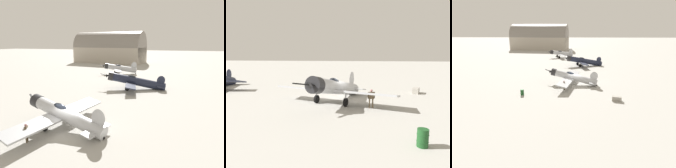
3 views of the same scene
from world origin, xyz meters
TOP-DOWN VIEW (x-y plane):
  - ground_plane at (0.00, 0.00)m, footprint 400.00×400.00m
  - airplane_foreground at (0.51, -0.11)m, footprint 10.76×12.52m
  - airplane_mid_apron at (-2.92, -19.21)m, footprint 12.29×10.50m
  - airplane_far_line at (4.73, -35.51)m, footprint 9.53×10.70m
  - ground_crew_mechanic at (2.00, 3.50)m, footprint 0.41×0.62m
  - equipment_crate at (-6.41, 8.57)m, footprint 1.57×1.06m
  - fuel_drum at (8.97, 6.51)m, footprint 0.60×0.60m
  - distant_hangar at (17.28, -64.42)m, footprint 30.35×16.19m

SIDE VIEW (x-z plane):
  - ground_plane at x=0.00m, z-range 0.00..0.00m
  - equipment_crate at x=-6.41m, z-range 0.00..0.72m
  - fuel_drum at x=8.97m, z-range 0.00..0.94m
  - ground_crew_mechanic at x=2.00m, z-range 0.18..1.90m
  - airplane_mid_apron at x=-2.92m, z-range -0.29..3.26m
  - airplane_foreground at x=0.51m, z-range -0.07..3.05m
  - airplane_far_line at x=4.73m, z-range -0.11..3.35m
  - distant_hangar at x=17.28m, z-range -1.09..11.87m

